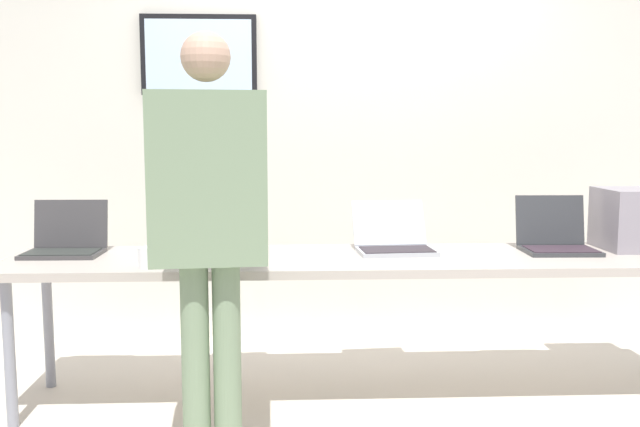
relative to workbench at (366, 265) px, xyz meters
The scene contains 9 objects.
ground 0.70m from the workbench, ahead, with size 8.00×8.00×0.04m, color beige.
back_wall 1.25m from the workbench, 90.92° to the left, with size 8.00×0.11×2.41m.
workbench is the anchor object (origin of this frame).
laptop_station_0 1.47m from the workbench, behind, with size 0.37×0.29×0.26m.
laptop_station_1 0.67m from the workbench, behind, with size 0.35×0.35×0.25m.
laptop_station_2 0.23m from the workbench, 40.72° to the left, with size 0.40×0.39×0.24m.
laptop_station_3 0.98m from the workbench, ahead, with size 0.36×0.32×0.27m.
person 0.98m from the workbench, 137.55° to the right, with size 0.47×0.62×1.70m.
coffee_mug 1.03m from the workbench, 165.91° to the right, with size 0.08×0.08×0.09m.
Camera 1 is at (-0.37, -3.28, 1.33)m, focal length 38.84 mm.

